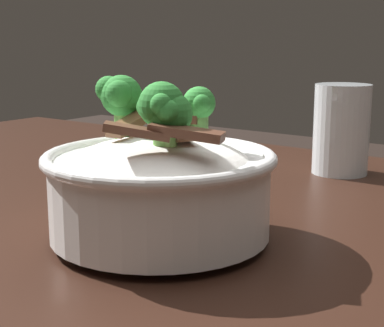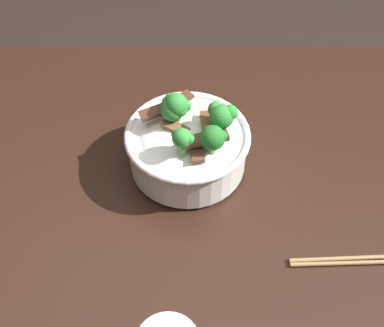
{
  "view_description": "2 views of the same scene",
  "coord_description": "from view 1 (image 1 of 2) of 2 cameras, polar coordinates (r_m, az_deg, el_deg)",
  "views": [
    {
      "loc": [
        -0.5,
        0.51,
        0.99
      ],
      "look_at": [
        -0.19,
        0.09,
        0.88
      ],
      "focal_mm": 56.2,
      "sensor_mm": 36.0,
      "label": 1
    },
    {
      "loc": [
        -0.14,
        -0.52,
        1.52
      ],
      "look_at": [
        -0.14,
        0.06,
        0.83
      ],
      "focal_mm": 47.7,
      "sensor_mm": 36.0,
      "label": 2
    }
  ],
  "objects": [
    {
      "name": "drinking_glass",
      "position": [
        0.88,
        13.96,
        2.68
      ],
      "size": [
        0.08,
        0.08,
        0.13
      ],
      "color": "white",
      "rests_on": "dining_table"
    },
    {
      "name": "chopsticks_pair",
      "position": [
        0.9,
        -8.0,
        -0.35
      ],
      "size": [
        0.2,
        0.02,
        0.01
      ],
      "color": "#9E7A4C",
      "rests_on": "dining_table"
    },
    {
      "name": "dining_table",
      "position": [
        0.78,
        -7.54,
        -11.84
      ],
      "size": [
        1.35,
        0.89,
        0.8
      ],
      "color": "black",
      "rests_on": "ground"
    },
    {
      "name": "rice_bowl",
      "position": [
        0.57,
        -3.11,
        -1.38
      ],
      "size": [
        0.22,
        0.22,
        0.16
      ],
      "color": "white",
      "rests_on": "dining_table"
    }
  ]
}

